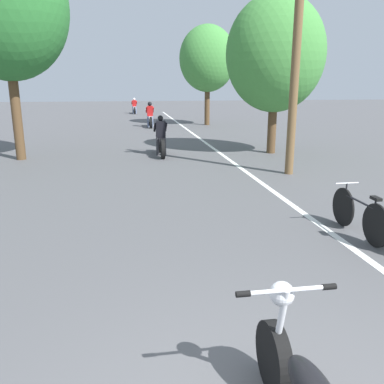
{
  "coord_description": "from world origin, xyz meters",
  "views": [
    {
      "loc": [
        -0.94,
        -2.02,
        2.57
      ],
      "look_at": [
        0.07,
        4.1,
        0.9
      ],
      "focal_mm": 38.0,
      "sensor_mm": 36.0,
      "label": 1
    }
  ],
  "objects": [
    {
      "name": "roadside_tree_right_far",
      "position": [
        4.23,
        23.54,
        4.01
      ],
      "size": [
        3.46,
        3.12,
        6.02
      ],
      "color": "#513A23",
      "rests_on": "ground"
    },
    {
      "name": "motorcycle_rider_far",
      "position": [
        -0.03,
        34.45,
        0.51
      ],
      "size": [
        0.5,
        2.08,
        1.33
      ],
      "color": "black",
      "rests_on": "ground"
    },
    {
      "name": "motorcycle_rider_mid",
      "position": [
        0.6,
        22.85,
        0.57
      ],
      "size": [
        0.5,
        2.13,
        1.5
      ],
      "color": "black",
      "rests_on": "ground"
    },
    {
      "name": "roadside_tree_left",
      "position": [
        -4.54,
        12.71,
        4.89
      ],
      "size": [
        3.98,
        3.59,
        7.2
      ],
      "color": "#513A23",
      "rests_on": "ground"
    },
    {
      "name": "lane_stripe_edge",
      "position": [
        2.59,
        12.1,
        0.0
      ],
      "size": [
        0.14,
        48.0,
        0.01
      ],
      "primitive_type": "cube",
      "color": "white",
      "rests_on": "ground"
    },
    {
      "name": "utility_pole",
      "position": [
        3.75,
        9.0,
        3.53
      ],
      "size": [
        1.1,
        0.24,
        6.88
      ],
      "color": "brown",
      "rests_on": "ground"
    },
    {
      "name": "motorcycle_rider_lead",
      "position": [
        0.34,
        12.75,
        0.54
      ],
      "size": [
        0.5,
        2.07,
        1.45
      ],
      "color": "black",
      "rests_on": "ground"
    },
    {
      "name": "bicycle_parked",
      "position": [
        2.98,
        4.08,
        0.38
      ],
      "size": [
        0.44,
        1.73,
        0.83
      ],
      "color": "black",
      "rests_on": "ground"
    },
    {
      "name": "roadside_tree_right_near",
      "position": [
        4.51,
        12.61,
        3.57
      ],
      "size": [
        3.59,
        3.23,
        5.65
      ],
      "color": "#513A23",
      "rests_on": "ground"
    }
  ]
}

